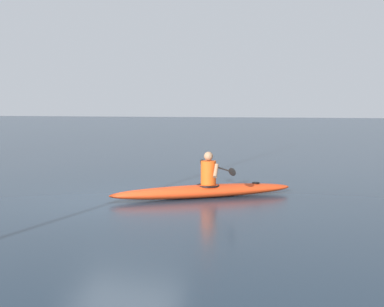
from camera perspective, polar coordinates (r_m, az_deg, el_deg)
ground_plane at (r=12.12m, az=-7.26°, el=-5.01°), size 160.00×160.00×0.00m
kayak at (r=12.39m, az=1.26°, el=-4.04°), size 4.05×2.89×0.30m
kayaker at (r=12.37m, az=1.86°, el=-1.82°), size 1.29×1.98×0.77m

